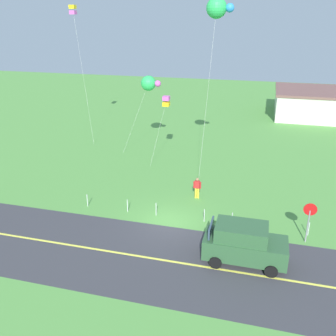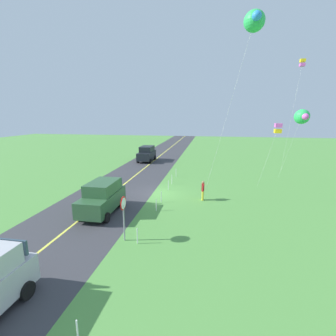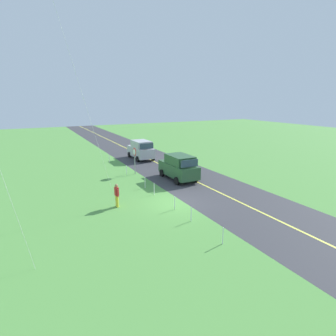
% 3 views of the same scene
% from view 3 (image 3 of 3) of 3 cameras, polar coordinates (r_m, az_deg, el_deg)
% --- Properties ---
extents(ground_plane, '(120.00, 120.00, 0.10)m').
position_cam_3_polar(ground_plane, '(19.75, 1.63, -7.15)').
color(ground_plane, '#549342').
extents(asphalt_road, '(120.00, 7.00, 0.00)m').
position_cam_3_polar(asphalt_road, '(21.83, 10.91, -5.15)').
color(asphalt_road, '#38383D').
rests_on(asphalt_road, ground).
extents(road_centre_stripe, '(120.00, 0.16, 0.00)m').
position_cam_3_polar(road_centre_stripe, '(21.83, 10.91, -5.14)').
color(road_centre_stripe, '#E5E04C').
rests_on(road_centre_stripe, asphalt_road).
extents(car_suv_foreground, '(4.40, 2.12, 2.24)m').
position_cam_3_polar(car_suv_foreground, '(24.86, 2.24, 0.24)').
color(car_suv_foreground, '#2D5633').
rests_on(car_suv_foreground, ground).
extents(car_parked_east_near, '(4.40, 2.12, 2.24)m').
position_cam_3_polar(car_parked_east_near, '(33.43, -5.57, 3.78)').
color(car_parked_east_near, '#B7B7BC').
rests_on(car_parked_east_near, ground).
extents(stop_sign, '(0.76, 0.08, 2.56)m').
position_cam_3_polar(stop_sign, '(26.61, -6.86, 2.51)').
color(stop_sign, gray).
rests_on(stop_sign, ground).
extents(person_adult_near, '(0.58, 0.22, 1.60)m').
position_cam_3_polar(person_adult_near, '(18.93, -10.47, -5.39)').
color(person_adult_near, yellow).
rests_on(person_adult_near, ground).
extents(fence_post_0, '(0.05, 0.05, 0.90)m').
position_cam_3_polar(fence_post_0, '(14.52, 11.19, -13.47)').
color(fence_post_0, silver).
rests_on(fence_post_0, ground).
extents(fence_post_1, '(0.05, 0.05, 0.90)m').
position_cam_3_polar(fence_post_1, '(16.72, 4.77, -9.40)').
color(fence_post_1, silver).
rests_on(fence_post_1, ground).
extents(fence_post_2, '(0.05, 0.05, 0.90)m').
position_cam_3_polar(fence_post_2, '(18.35, 1.39, -7.17)').
color(fence_post_2, silver).
rests_on(fence_post_2, ground).
extents(fence_post_3, '(0.05, 0.05, 0.90)m').
position_cam_3_polar(fence_post_3, '(21.10, -2.86, -4.30)').
color(fence_post_3, silver).
rests_on(fence_post_3, ground).
extents(fence_post_4, '(0.05, 0.05, 0.90)m').
position_cam_3_polar(fence_post_4, '(22.67, -4.73, -3.02)').
color(fence_post_4, silver).
rests_on(fence_post_4, ground).
extents(fence_post_5, '(0.05, 0.05, 0.90)m').
position_cam_3_polar(fence_post_5, '(26.84, -8.52, -0.41)').
color(fence_post_5, silver).
rests_on(fence_post_5, ground).
extents(fence_post_6, '(0.05, 0.05, 0.90)m').
position_cam_3_polar(fence_post_6, '(32.44, -11.95, 1.96)').
color(fence_post_6, silver).
rests_on(fence_post_6, ground).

